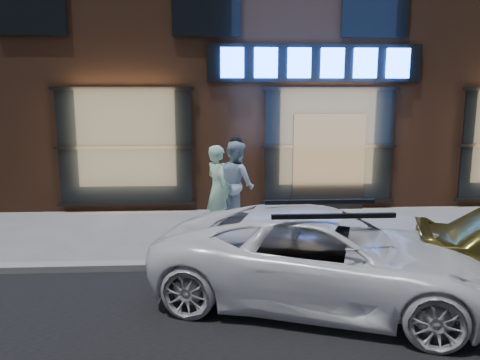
% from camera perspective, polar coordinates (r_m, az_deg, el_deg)
% --- Properties ---
extents(ground, '(90.00, 90.00, 0.00)m').
position_cam_1_polar(ground, '(8.51, 16.84, -9.80)').
color(ground, slate).
rests_on(ground, ground).
extents(curb, '(60.00, 0.25, 0.12)m').
position_cam_1_polar(curb, '(8.49, 16.86, -9.42)').
color(curb, gray).
rests_on(curb, ground).
extents(storefront_building, '(30.20, 8.28, 10.30)m').
position_cam_1_polar(storefront_building, '(15.88, 7.57, 18.62)').
color(storefront_building, '#54301E').
rests_on(storefront_building, ground).
extents(man_bowtie, '(0.70, 0.80, 1.84)m').
position_cam_1_polar(man_bowtie, '(9.75, -2.72, -1.13)').
color(man_bowtie, '#B8F2D7').
rests_on(man_bowtie, ground).
extents(man_cap, '(1.06, 1.15, 1.90)m').
position_cam_1_polar(man_cap, '(10.19, -0.49, -0.45)').
color(man_cap, white).
rests_on(man_cap, ground).
extents(white_suv, '(5.13, 3.55, 1.30)m').
position_cam_1_polar(white_suv, '(6.66, 10.28, -9.29)').
color(white_suv, white).
rests_on(white_suv, ground).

